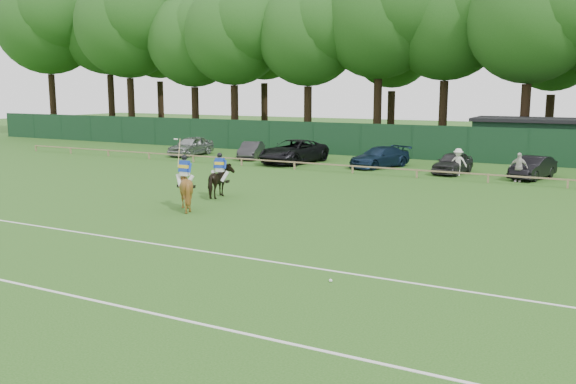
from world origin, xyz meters
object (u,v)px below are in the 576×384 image
Objects in this scene: horse_dark at (220,181)px; suv_black at (294,152)px; sedan_grey at (251,150)px; polo_ball at (331,280)px; estate_black at (533,168)px; spectator_mid at (519,167)px; hatch_grey at (453,163)px; spectator_left at (458,162)px; horse_chestnut at (185,188)px; sedan_silver at (191,146)px; utility_shed at (535,139)px; sedan_navy at (380,157)px.

suv_black is (-3.11, 13.55, 0.01)m from horse_dark.
polo_ball is (16.94, -23.66, -0.57)m from sedan_grey.
estate_black is 2.39× the size of spectator_mid.
horse_dark is 0.49× the size of sedan_grey.
hatch_grey is 0.95m from spectator_left.
horse_chestnut is 17.00m from suv_black.
sedan_silver is at bearing 133.54° from polo_ball.
sedan_silver is at bearing -160.05° from utility_shed.
sedan_silver is 20.66m from spectator_left.
spectator_left is at bearing 94.02° from polo_ball.
suv_black reaches higher than estate_black.
spectator_mid reaches higher than hatch_grey.
spectator_mid is (8.91, -2.38, 0.15)m from sedan_navy.
horse_chestnut is 1.13× the size of spectator_mid.
spectator_mid is at bearing -26.02° from sedan_grey.
suv_black is (-3.42, 16.65, -0.12)m from horse_chestnut.
horse_dark is 18.29m from estate_black.
utility_shed reaches higher than spectator_mid.
sedan_grey is at bearing 125.60° from polo_ball.
suv_black is at bearing -89.57° from horse_dark.
sedan_silver is 15.23m from sedan_navy.
suv_black is 6.09m from sedan_navy.
utility_shed reaches higher than spectator_left.
sedan_silver is 9.18m from suv_black.
sedan_silver reaches higher than estate_black.
suv_black is at bearing -173.32° from hatch_grey.
utility_shed is (23.73, 8.61, 0.80)m from sedan_silver.
sedan_navy is 0.55× the size of utility_shed.
suv_black is at bearing 168.45° from spectator_left.
horse_dark is at bearing -116.81° from utility_shed.
spectator_left reaches higher than sedan_silver.
sedan_navy reaches higher than polo_ball.
spectator_left reaches higher than sedan_grey.
hatch_grey is at bearing 113.78° from spectator_left.
spectator_mid is at bearing -22.00° from spectator_left.
hatch_grey is at bearing -132.76° from horse_dark.
horse_chestnut reaches higher than sedan_grey.
spectator_left is at bearing -51.97° from hatch_grey.
sedan_silver is at bearing 179.66° from spectator_mid.
spectator_mid reaches higher than estate_black.
estate_black is at bearing -128.32° from horse_chestnut.
sedan_silver is 0.51× the size of utility_shed.
spectator_left reaches higher than polo_ball.
utility_shed is (11.46, 22.67, 0.75)m from horse_dark.
horse_dark is 20.59× the size of polo_ball.
sedan_navy is at bearing -0.46° from sedan_silver.
spectator_mid is at bearing 84.62° from polo_ball.
utility_shed reaches higher than horse_dark.
spectator_mid is (24.14, -2.32, 0.08)m from sedan_silver.
sedan_grey is 20.30m from utility_shed.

